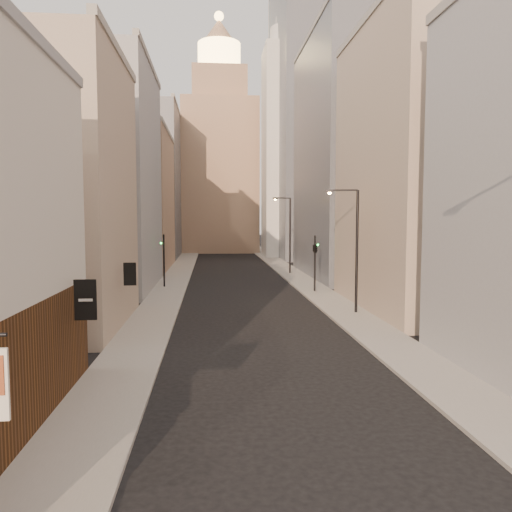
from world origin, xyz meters
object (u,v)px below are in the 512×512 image
(streetlamp_far, at_px, (288,231))
(traffic_light_left, at_px, (164,252))
(clock_tower, at_px, (220,159))
(white_tower, at_px, (288,144))
(streetlamp_mid, at_px, (354,243))
(traffic_light_right, at_px, (315,248))

(streetlamp_far, distance_m, traffic_light_left, 16.69)
(traffic_light_left, bearing_deg, clock_tower, -108.08)
(clock_tower, xyz_separation_m, streetlamp_far, (7.12, -39.84, -12.60))
(white_tower, xyz_separation_m, streetlamp_mid, (-3.13, -49.66, -13.77))
(streetlamp_mid, bearing_deg, streetlamp_far, 106.83)
(white_tower, distance_m, streetlamp_mid, 51.63)
(white_tower, bearing_deg, clock_tower, 128.16)
(clock_tower, relative_size, streetlamp_far, 5.10)
(clock_tower, height_order, traffic_light_left, clock_tower)
(streetlamp_mid, bearing_deg, traffic_light_left, 150.46)
(clock_tower, xyz_separation_m, traffic_light_right, (7.28, -53.91, -13.75))
(clock_tower, xyz_separation_m, traffic_light_left, (-6.09, -49.91, -14.22))
(clock_tower, distance_m, white_tower, 17.83)
(streetlamp_far, relative_size, traffic_light_right, 1.76)
(clock_tower, bearing_deg, traffic_light_right, -82.31)
(streetlamp_mid, xyz_separation_m, traffic_light_right, (-0.59, 9.75, -0.96))
(clock_tower, height_order, traffic_light_right, clock_tower)
(clock_tower, height_order, white_tower, clock_tower)
(traffic_light_left, relative_size, traffic_light_right, 1.00)
(white_tower, relative_size, streetlamp_far, 4.71)
(white_tower, height_order, traffic_light_left, white_tower)
(clock_tower, distance_m, traffic_light_right, 56.11)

